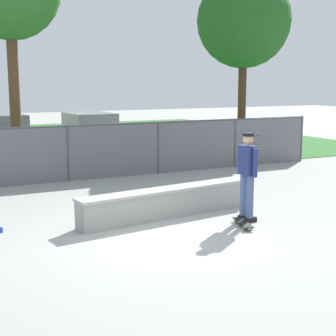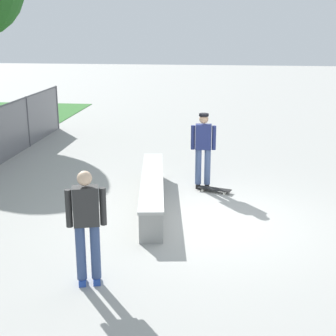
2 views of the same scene
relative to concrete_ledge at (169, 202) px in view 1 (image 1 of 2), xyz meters
The scene contains 9 objects.
ground_plane 1.66m from the concrete_ledge, 122.23° to the right, with size 80.00×80.00×0.00m, color #9E9E99.
grass_strip 15.12m from the concrete_ledge, 93.30° to the left, with size 29.30×20.00×0.02m, color #336B2D.
concrete_ledge is the anchor object (origin of this frame).
skateboarder 1.80m from the concrete_ledge, 39.42° to the right, with size 0.31×0.60×1.84m.
skateboard 1.69m from the concrete_ledge, 53.86° to the right, with size 0.42×0.82×0.09m.
chainlink_fence 4.91m from the concrete_ledge, 100.28° to the left, with size 17.37×0.07×1.64m.
tree_near_right 11.05m from the concrete_ledge, 46.71° to the left, with size 3.60×3.60×6.97m.
car_silver 10.56m from the concrete_ledge, 100.32° to the left, with size 2.19×4.29×1.66m.
car_white 9.92m from the concrete_ledge, 82.12° to the left, with size 2.19×4.29×1.66m.
Camera 1 is at (-3.86, -8.13, 2.87)m, focal length 54.34 mm.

